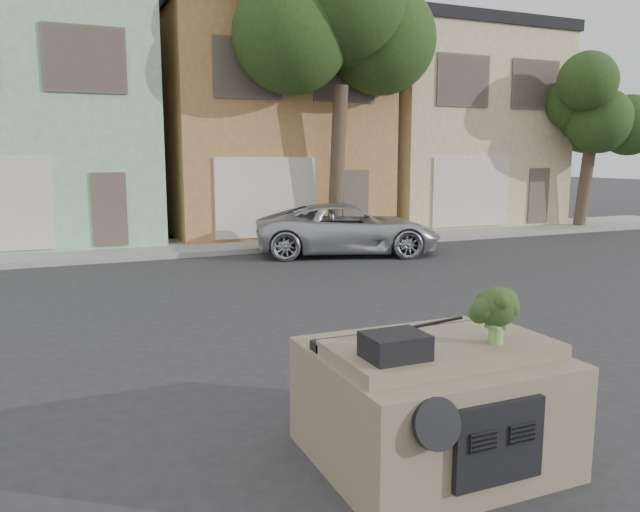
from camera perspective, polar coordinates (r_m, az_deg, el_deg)
ground_plane at (r=8.45m, az=-1.39°, el=-9.42°), size 120.00×120.00×0.00m
sidewalk at (r=18.37m, az=-13.69°, el=0.70°), size 40.00×3.00×0.15m
townhouse_mint at (r=21.97m, az=-25.09°, el=11.13°), size 7.20×8.20×7.55m
townhouse_tan at (r=23.05m, az=-5.73°, el=11.79°), size 7.20×8.20×7.55m
townhouse_beige at (r=26.31m, az=10.36°, el=11.36°), size 7.20×8.20×7.55m
silver_pickup at (r=17.28m, az=2.54°, el=0.18°), size 5.52×3.75×1.40m
tree_near at (r=19.06m, az=1.61°, el=13.83°), size 4.40×4.00×8.50m
tree_far at (r=24.91m, az=23.25°, el=9.12°), size 3.20×3.00×6.00m
car_dashboard at (r=5.76m, az=10.08°, el=-12.73°), size 2.00×1.80×1.12m
instrument_hump at (r=4.97m, az=6.87°, el=-8.16°), size 0.48×0.38×0.20m
wiper_arm at (r=6.02m, az=10.48°, el=-6.02°), size 0.69×0.15×0.02m
broccoli at (r=5.47m, az=15.86°, el=-5.16°), size 0.44×0.44×0.50m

